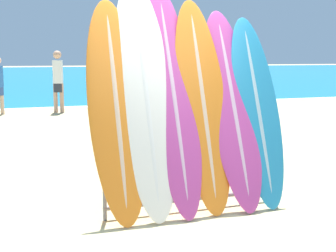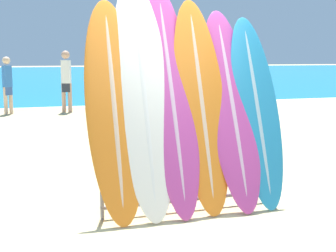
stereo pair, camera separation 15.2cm
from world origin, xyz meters
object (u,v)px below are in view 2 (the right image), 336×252
at_px(surfboard_rack, 192,171).
at_px(surfboard_slot_1, 143,95).
at_px(surfboard_slot_3, 201,104).
at_px(surfboard_slot_4, 232,107).
at_px(surfboard_slot_5, 257,110).
at_px(surfboard_slot_2, 171,98).
at_px(surfboard_slot_0, 114,108).
at_px(person_near_water, 185,84).
at_px(person_mid_beach, 66,79).
at_px(person_far_right, 7,83).

xyz_separation_m(surfboard_rack, surfboard_slot_1, (-0.48, 0.14, 0.81)).
distance_m(surfboard_slot_1, surfboard_slot_3, 0.64).
xyz_separation_m(surfboard_slot_4, surfboard_slot_5, (0.30, -0.02, -0.04)).
relative_size(surfboard_slot_2, surfboard_slot_3, 1.06).
bearing_deg(surfboard_rack, surfboard_slot_2, 142.36).
distance_m(surfboard_rack, surfboard_slot_0, 1.06).
height_order(surfboard_slot_5, person_near_water, surfboard_slot_5).
xyz_separation_m(surfboard_rack, surfboard_slot_3, (0.14, 0.11, 0.70)).
distance_m(surfboard_slot_2, surfboard_slot_3, 0.33).
relative_size(surfboard_slot_3, surfboard_slot_5, 1.08).
distance_m(surfboard_slot_0, surfboard_slot_3, 0.95).
distance_m(surfboard_slot_0, person_near_water, 6.69).
bearing_deg(surfboard_slot_2, surfboard_slot_0, -176.45).
distance_m(surfboard_slot_4, person_mid_beach, 9.37).
bearing_deg(surfboard_rack, surfboard_slot_3, 36.16).
relative_size(surfboard_slot_4, surfboard_slot_5, 1.04).
distance_m(surfboard_rack, surfboard_slot_3, 0.73).
height_order(surfboard_slot_0, person_near_water, surfboard_slot_0).
relative_size(surfboard_slot_0, person_far_right, 1.37).
relative_size(surfboard_slot_1, person_near_water, 1.40).
xyz_separation_m(person_mid_beach, person_far_right, (-1.63, 0.09, -0.09)).
bearing_deg(surfboard_slot_5, person_near_water, 77.19).
xyz_separation_m(surfboard_slot_3, surfboard_slot_5, (0.65, -0.03, -0.09)).
xyz_separation_m(person_near_water, person_mid_beach, (-2.45, 3.34, 0.02)).
height_order(surfboard_rack, surfboard_slot_3, surfboard_slot_3).
height_order(surfboard_rack, person_mid_beach, person_mid_beach).
height_order(surfboard_slot_0, person_far_right, surfboard_slot_0).
bearing_deg(person_near_water, surfboard_slot_4, -87.30).
xyz_separation_m(surfboard_slot_4, person_near_water, (1.66, 5.99, -0.12)).
bearing_deg(surfboard_slot_2, person_mid_beach, 90.65).
height_order(surfboard_rack, surfboard_slot_0, surfboard_slot_0).
relative_size(surfboard_slot_0, person_mid_beach, 1.24).
bearing_deg(surfboard_slot_5, surfboard_slot_2, 176.37).
height_order(surfboard_slot_0, surfboard_slot_1, surfboard_slot_1).
xyz_separation_m(person_near_water, person_far_right, (-4.08, 3.43, -0.08)).
bearing_deg(surfboard_slot_0, surfboard_slot_2, 3.55).
bearing_deg(person_mid_beach, surfboard_slot_4, -63.09).
distance_m(surfboard_slot_5, person_near_water, 6.17).
bearing_deg(surfboard_slot_2, person_near_water, 68.50).
distance_m(surfboard_slot_3, person_mid_beach, 9.34).
bearing_deg(surfboard_slot_3, surfboard_slot_5, -2.44).
bearing_deg(surfboard_slot_4, surfboard_slot_3, 179.37).
xyz_separation_m(surfboard_slot_2, surfboard_slot_4, (0.68, -0.04, -0.12)).
height_order(surfboard_slot_0, surfboard_slot_5, surfboard_slot_0).
xyz_separation_m(surfboard_slot_3, person_near_water, (2.02, 5.99, -0.17)).
relative_size(surfboard_rack, surfboard_slot_2, 0.82).
relative_size(surfboard_slot_2, person_far_right, 1.48).
bearing_deg(surfboard_slot_1, surfboard_slot_0, -172.46).
height_order(surfboard_slot_3, person_mid_beach, surfboard_slot_3).
height_order(surfboard_slot_2, surfboard_slot_3, surfboard_slot_2).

